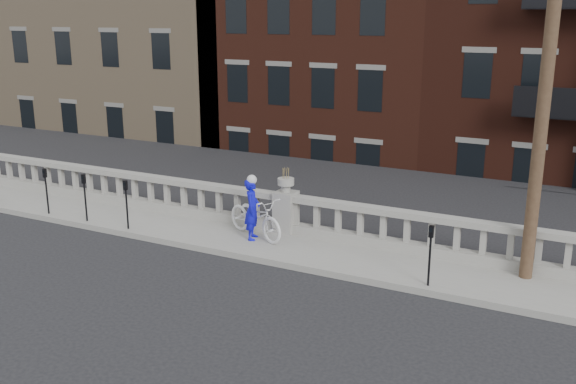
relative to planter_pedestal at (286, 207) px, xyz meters
name	(u,v)px	position (x,y,z in m)	size (l,w,h in m)	color
ground	(203,290)	(0.00, -3.95, -0.83)	(120.00, 120.00, 0.00)	black
sidewalk	(269,244)	(0.00, -0.95, -0.76)	(32.00, 2.20, 0.15)	gray
balustrade	(286,214)	(0.00, 0.00, -0.19)	(28.00, 0.34, 1.03)	gray
planter_pedestal	(286,207)	(0.00, 0.00, 0.00)	(0.55, 0.55, 1.76)	gray
lower_level	(467,79)	(0.56, 19.09, 1.80)	(80.00, 44.00, 20.80)	#605E59
utility_pole	(550,43)	(6.20, -0.35, 4.41)	(1.60, 0.28, 10.00)	#422D1E
parking_meter_a	(46,186)	(-6.92, -1.80, 0.17)	(0.10, 0.09, 1.36)	black
parking_meter_b	(85,192)	(-5.42, -1.80, 0.17)	(0.10, 0.09, 1.36)	black
parking_meter_c	(126,199)	(-3.92, -1.80, 0.17)	(0.10, 0.09, 1.36)	black
parking_meter_d	(430,249)	(4.39, -1.80, 0.17)	(0.10, 0.09, 1.36)	black
bicycle	(256,217)	(-0.50, -0.76, -0.13)	(0.73, 2.11, 1.11)	silver
cyclist	(252,209)	(-0.49, -0.94, 0.12)	(0.59, 0.38, 1.61)	#0F0DCC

